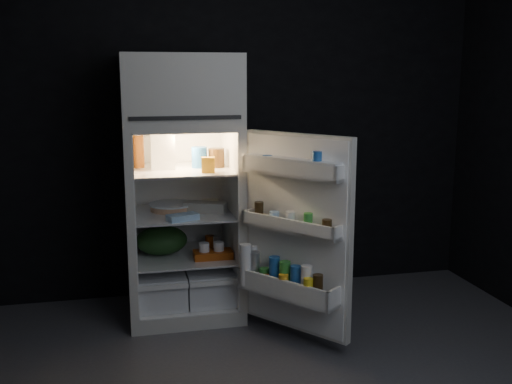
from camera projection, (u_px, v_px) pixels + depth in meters
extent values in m
cube|color=black|center=(216.00, 116.00, 4.43)|extent=(4.00, 0.00, 2.70)
cube|color=black|center=(492.00, 230.00, 1.18)|extent=(4.00, 0.00, 2.70)
cube|color=silver|center=(185.00, 304.00, 4.23)|extent=(0.76, 0.70, 0.10)
cube|color=silver|center=(130.00, 218.00, 4.03)|extent=(0.05, 0.70, 1.20)
cube|color=silver|center=(233.00, 212.00, 4.19)|extent=(0.05, 0.70, 1.20)
cube|color=white|center=(178.00, 205.00, 4.42)|extent=(0.66, 0.05, 1.20)
cube|color=silver|center=(180.00, 123.00, 3.99)|extent=(0.76, 0.70, 0.06)
cube|color=silver|center=(179.00, 87.00, 3.94)|extent=(0.76, 0.70, 0.42)
cube|color=black|center=(186.00, 118.00, 3.64)|extent=(0.68, 0.01, 0.02)
cube|color=white|center=(134.00, 219.00, 4.01)|extent=(0.01, 0.65, 1.20)
cube|color=white|center=(230.00, 214.00, 4.16)|extent=(0.01, 0.65, 1.20)
cube|color=white|center=(181.00, 129.00, 3.97)|extent=(0.66, 0.65, 0.01)
cube|color=white|center=(185.00, 298.00, 4.20)|extent=(0.66, 0.65, 0.01)
cube|color=white|center=(182.00, 170.00, 4.02)|extent=(0.65, 0.63, 0.01)
cube|color=white|center=(183.00, 213.00, 4.08)|extent=(0.65, 0.63, 0.01)
cube|color=white|center=(184.00, 255.00, 4.14)|extent=(0.65, 0.63, 0.01)
cube|color=white|center=(160.00, 284.00, 4.16)|extent=(0.32, 0.59, 0.22)
cube|color=white|center=(207.00, 280.00, 4.23)|extent=(0.32, 0.59, 0.22)
cube|color=white|center=(164.00, 287.00, 3.83)|extent=(0.32, 0.02, 0.03)
cube|color=white|center=(215.00, 283.00, 3.90)|extent=(0.32, 0.02, 0.03)
cube|color=#FFE5B2|center=(182.00, 133.00, 3.93)|extent=(0.14, 0.14, 0.02)
cube|color=silver|center=(297.00, 233.00, 3.64)|extent=(0.50, 0.64, 1.22)
cube|color=white|center=(295.00, 234.00, 3.62)|extent=(0.44, 0.58, 1.18)
cube|color=white|center=(291.00, 175.00, 3.51)|extent=(0.48, 0.60, 0.02)
cube|color=white|center=(288.00, 169.00, 3.48)|extent=(0.43, 0.55, 0.10)
cube|color=white|center=(339.00, 174.00, 3.30)|extent=(0.08, 0.07, 0.10)
cube|color=white|center=(248.00, 163.00, 3.71)|extent=(0.08, 0.07, 0.10)
cube|color=white|center=(290.00, 230.00, 3.57)|extent=(0.49, 0.60, 0.02)
cube|color=white|center=(286.00, 226.00, 3.54)|extent=(0.43, 0.55, 0.09)
cube|color=white|center=(337.00, 234.00, 3.36)|extent=(0.09, 0.08, 0.09)
cube|color=white|center=(248.00, 216.00, 3.78)|extent=(0.09, 0.08, 0.09)
cube|color=white|center=(287.00, 295.00, 3.64)|extent=(0.52, 0.63, 0.02)
cube|color=white|center=(281.00, 290.00, 3.58)|extent=(0.43, 0.55, 0.13)
cube|color=white|center=(334.00, 300.00, 3.42)|extent=(0.12, 0.10, 0.13)
cube|color=white|center=(246.00, 275.00, 3.83)|extent=(0.12, 0.10, 0.13)
cube|color=white|center=(291.00, 159.00, 3.50)|extent=(0.47, 0.58, 0.02)
cylinder|color=#1B4E97|center=(317.00, 164.00, 3.38)|extent=(0.08, 0.08, 0.14)
cylinder|color=silver|center=(297.00, 167.00, 3.48)|extent=(0.08, 0.08, 0.09)
cylinder|color=#1B4E97|center=(267.00, 163.00, 3.62)|extent=(0.08, 0.08, 0.09)
cylinder|color=black|center=(327.00, 228.00, 3.40)|extent=(0.08, 0.08, 0.10)
cylinder|color=#338C33|center=(308.00, 223.00, 3.48)|extent=(0.07, 0.07, 0.11)
cylinder|color=silver|center=(290.00, 220.00, 3.56)|extent=(0.08, 0.08, 0.10)
cylinder|color=#8EB7DC|center=(274.00, 218.00, 3.64)|extent=(0.08, 0.08, 0.09)
cylinder|color=black|center=(259.00, 212.00, 3.71)|extent=(0.08, 0.08, 0.13)
cylinder|color=black|center=(318.00, 289.00, 3.48)|extent=(0.08, 0.08, 0.17)
cylinder|color=white|center=(306.00, 283.00, 3.53)|extent=(0.10, 0.10, 0.21)
cylinder|color=#1B4E97|center=(295.00, 281.00, 3.58)|extent=(0.09, 0.09, 0.19)
cylinder|color=#338C33|center=(285.00, 277.00, 3.63)|extent=(0.10, 0.10, 0.20)
cylinder|color=#1B4E97|center=(274.00, 274.00, 3.68)|extent=(0.10, 0.10, 0.21)
cylinder|color=#338C33|center=(264.00, 278.00, 3.74)|extent=(0.09, 0.09, 0.12)
cylinder|color=silver|center=(255.00, 268.00, 3.78)|extent=(0.10, 0.10, 0.21)
cylinder|color=yellow|center=(308.00, 291.00, 3.48)|extent=(0.08, 0.08, 0.15)
cylinder|color=orange|center=(283.00, 285.00, 3.59)|extent=(0.08, 0.08, 0.13)
cylinder|color=#A1410D|center=(265.00, 283.00, 3.68)|extent=(0.08, 0.08, 0.10)
cylinder|color=white|center=(246.00, 265.00, 3.77)|extent=(0.10, 0.10, 0.27)
cylinder|color=white|center=(254.00, 248.00, 3.75)|extent=(0.05, 0.05, 0.02)
cube|color=white|center=(163.00, 151.00, 4.00)|extent=(0.16, 0.16, 0.24)
cylinder|color=#1B4E97|center=(199.00, 157.00, 4.07)|extent=(0.12, 0.12, 0.14)
cylinder|color=black|center=(216.00, 158.00, 4.08)|extent=(0.14, 0.14, 0.13)
cylinder|color=orange|center=(139.00, 151.00, 4.06)|extent=(0.09, 0.09, 0.22)
cube|color=orange|center=(208.00, 165.00, 3.86)|extent=(0.09, 0.08, 0.10)
cube|color=gray|center=(205.00, 207.00, 4.07)|extent=(0.30, 0.22, 0.07)
cylinder|color=tan|center=(172.00, 208.00, 4.13)|extent=(0.35, 0.35, 0.04)
cube|color=#8EB7DC|center=(183.00, 217.00, 3.85)|extent=(0.22, 0.16, 0.04)
cube|color=beige|center=(210.00, 203.00, 4.24)|extent=(0.13, 0.12, 0.05)
ellipsoid|color=#193815|center=(162.00, 240.00, 4.13)|extent=(0.42, 0.38, 0.20)
cube|color=#A1410D|center=(213.00, 254.00, 4.05)|extent=(0.26, 0.15, 0.05)
cylinder|color=#A1410D|center=(210.00, 242.00, 4.28)|extent=(0.09, 0.09, 0.09)
cylinder|color=silver|center=(216.00, 242.00, 4.29)|extent=(0.08, 0.08, 0.09)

